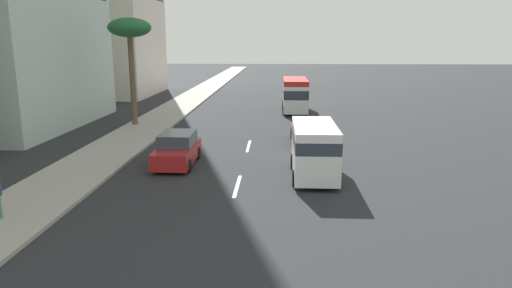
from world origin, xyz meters
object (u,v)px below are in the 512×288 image
(minibus_second, at_px, (295,94))
(car_third, at_px, (177,150))
(van_lead, at_px, (314,147))
(car_fourth, at_px, (306,132))
(palm_tree, at_px, (130,32))

(minibus_second, distance_m, car_third, 20.00)
(van_lead, xyz_separation_m, car_fourth, (7.35, -0.09, -0.70))
(car_third, relative_size, palm_tree, 0.55)
(van_lead, bearing_deg, palm_tree, 44.50)
(palm_tree, bearing_deg, van_lead, -135.50)
(car_fourth, relative_size, palm_tree, 0.56)
(van_lead, height_order, car_fourth, van_lead)
(van_lead, xyz_separation_m, palm_tree, (12.82, 12.59, 5.56))
(car_third, bearing_deg, car_fourth, 127.69)
(van_lead, distance_m, car_third, 7.24)
(minibus_second, bearing_deg, car_fourth, -178.86)
(car_third, distance_m, palm_tree, 13.77)
(minibus_second, relative_size, palm_tree, 0.82)
(van_lead, height_order, car_third, van_lead)
(car_third, height_order, car_fourth, car_third)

